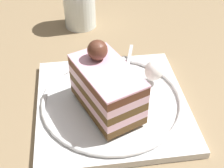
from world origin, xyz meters
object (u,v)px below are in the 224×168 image
object	(u,v)px
whipped_cream_dollop	(154,71)
fork	(128,64)
drink_glass_near	(79,4)
dessert_plate	(112,102)
cake_slice	(107,85)

from	to	relation	value
whipped_cream_dollop	fork	distance (m)	0.06
whipped_cream_dollop	drink_glass_near	distance (m)	0.27
whipped_cream_dollop	drink_glass_near	world-z (taller)	drink_glass_near
fork	dessert_plate	bearing A→B (deg)	75.11
cake_slice	whipped_cream_dollop	distance (m)	0.10
dessert_plate	whipped_cream_dollop	xyz separation A→B (m)	(-0.07, -0.05, 0.03)
cake_slice	drink_glass_near	size ratio (longest dim) A/B	1.22
drink_glass_near	cake_slice	bearing A→B (deg)	106.54
cake_slice	fork	bearing A→B (deg)	-106.54
whipped_cream_dollop	fork	bearing A→B (deg)	-40.81
drink_glass_near	dessert_plate	bearing A→B (deg)	108.76
dessert_plate	cake_slice	bearing A→B (deg)	63.83
fork	drink_glass_near	world-z (taller)	drink_glass_near
dessert_plate	cake_slice	size ratio (longest dim) A/B	2.04
dessert_plate	fork	size ratio (longest dim) A/B	2.46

